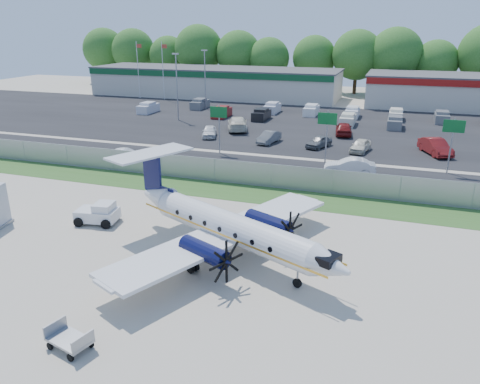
% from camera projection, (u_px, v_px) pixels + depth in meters
% --- Properties ---
extents(ground, '(170.00, 170.00, 0.00)m').
position_uv_depth(ground, '(205.00, 265.00, 25.96)').
color(ground, '#B3A997').
rests_on(ground, ground).
extents(grass_verge, '(170.00, 4.00, 0.02)m').
position_uv_depth(grass_verge, '(264.00, 195.00, 36.67)').
color(grass_verge, '#2D561E').
rests_on(grass_verge, ground).
extents(access_road, '(170.00, 8.00, 0.02)m').
position_uv_depth(access_road, '(285.00, 171.00, 42.91)').
color(access_road, black).
rests_on(access_road, ground).
extents(parking_lot, '(170.00, 32.00, 0.02)m').
position_uv_depth(parking_lot, '(322.00, 127.00, 61.65)').
color(parking_lot, black).
rests_on(parking_lot, ground).
extents(perimeter_fence, '(120.00, 0.06, 1.99)m').
position_uv_depth(perimeter_fence, '(271.00, 176.00, 38.12)').
color(perimeter_fence, gray).
rests_on(perimeter_fence, ground).
extents(building_west, '(46.40, 12.40, 5.24)m').
position_uv_depth(building_west, '(215.00, 82.00, 87.64)').
color(building_west, beige).
rests_on(building_west, ground).
extents(sign_left, '(1.80, 0.26, 5.00)m').
position_uv_depth(sign_left, '(219.00, 119.00, 47.61)').
color(sign_left, gray).
rests_on(sign_left, ground).
extents(sign_mid, '(1.80, 0.26, 5.00)m').
position_uv_depth(sign_mid, '(327.00, 126.00, 44.29)').
color(sign_mid, gray).
rests_on(sign_mid, ground).
extents(sign_right, '(1.80, 0.26, 5.00)m').
position_uv_depth(sign_right, '(453.00, 134.00, 40.97)').
color(sign_right, gray).
rests_on(sign_right, ground).
extents(flagpole_west, '(1.06, 0.12, 10.00)m').
position_uv_depth(flagpole_west, '(138.00, 67.00, 84.00)').
color(flagpole_west, silver).
rests_on(flagpole_west, ground).
extents(flagpole_east, '(1.06, 0.12, 10.00)m').
position_uv_depth(flagpole_east, '(163.00, 67.00, 82.49)').
color(flagpole_east, silver).
rests_on(flagpole_east, ground).
extents(light_pole_nw, '(0.90, 0.35, 9.09)m').
position_uv_depth(light_pole_nw, '(177.00, 82.00, 64.16)').
color(light_pole_nw, gray).
rests_on(light_pole_nw, ground).
extents(light_pole_sw, '(0.90, 0.35, 9.09)m').
position_uv_depth(light_pole_sw, '(205.00, 75.00, 73.08)').
color(light_pole_sw, gray).
rests_on(light_pole_sw, ground).
extents(tree_line, '(112.00, 6.00, 14.00)m').
position_uv_depth(tree_line, '(351.00, 93.00, 92.00)').
color(tree_line, '#295F1B').
rests_on(tree_line, ground).
extents(aircraft, '(15.86, 15.39, 4.94)m').
position_uv_depth(aircraft, '(227.00, 226.00, 26.33)').
color(aircraft, silver).
rests_on(aircraft, ground).
extents(pushback_tug, '(2.90, 2.28, 1.45)m').
position_uv_depth(pushback_tug, '(99.00, 213.00, 31.32)').
color(pushback_tug, silver).
rests_on(pushback_tug, ground).
extents(baggage_cart_far, '(2.05, 1.52, 0.96)m').
position_uv_depth(baggage_cart_far, '(70.00, 339.00, 19.13)').
color(baggage_cart_far, gray).
rests_on(baggage_cart_far, ground).
extents(cone_nose, '(0.39, 0.39, 0.56)m').
position_uv_depth(cone_nose, '(292.00, 242.00, 28.17)').
color(cone_nose, orange).
rests_on(cone_nose, ground).
extents(cone_starboard_wing, '(0.35, 0.35, 0.49)m').
position_uv_depth(cone_starboard_wing, '(305.00, 247.00, 27.52)').
color(cone_starboard_wing, orange).
rests_on(cone_starboard_wing, ground).
extents(road_car_west, '(4.28, 2.26, 1.34)m').
position_uv_depth(road_car_west, '(127.00, 163.00, 45.38)').
color(road_car_west, silver).
rests_on(road_car_west, ground).
extents(road_car_mid, '(4.65, 2.20, 1.47)m').
position_uv_depth(road_car_mid, '(349.00, 174.00, 41.86)').
color(road_car_mid, silver).
rests_on(road_car_mid, ground).
extents(parked_car_a, '(2.75, 4.23, 1.34)m').
position_uv_depth(parked_car_a, '(210.00, 137.00, 55.91)').
color(parked_car_a, silver).
rests_on(parked_car_a, ground).
extents(parked_car_b, '(2.07, 4.13, 1.30)m').
position_uv_depth(parked_car_b, '(269.00, 143.00, 53.10)').
color(parked_car_b, '#595B5E').
rests_on(parked_car_b, ground).
extents(parked_car_c, '(2.78, 4.10, 1.30)m').
position_uv_depth(parked_car_c, '(319.00, 147.00, 51.14)').
color(parked_car_c, '#595B5E').
rests_on(parked_car_c, ground).
extents(parked_car_d, '(2.25, 4.12, 1.33)m').
position_uv_depth(parked_car_d, '(360.00, 152.00, 49.36)').
color(parked_car_d, beige).
rests_on(parked_car_d, ground).
extents(parked_car_e, '(3.54, 5.22, 1.63)m').
position_uv_depth(parked_car_e, '(434.00, 154.00, 48.39)').
color(parked_car_e, maroon).
rests_on(parked_car_e, ground).
extents(parked_car_f, '(4.27, 6.39, 1.72)m').
position_uv_depth(parked_car_f, '(237.00, 130.00, 59.61)').
color(parked_car_f, beige).
rests_on(parked_car_f, ground).
extents(parked_car_g, '(2.46, 4.87, 1.59)m').
position_uv_depth(parked_car_g, '(343.00, 135.00, 56.90)').
color(parked_car_g, maroon).
rests_on(parked_car_g, ground).
extents(far_parking_rows, '(56.00, 10.00, 1.60)m').
position_uv_depth(far_parking_rows, '(328.00, 120.00, 66.12)').
color(far_parking_rows, gray).
rests_on(far_parking_rows, ground).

